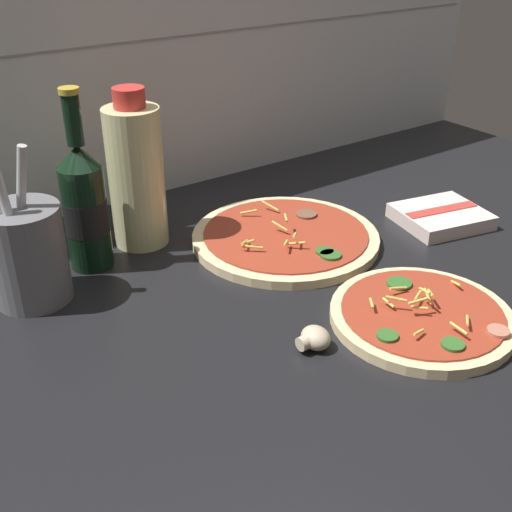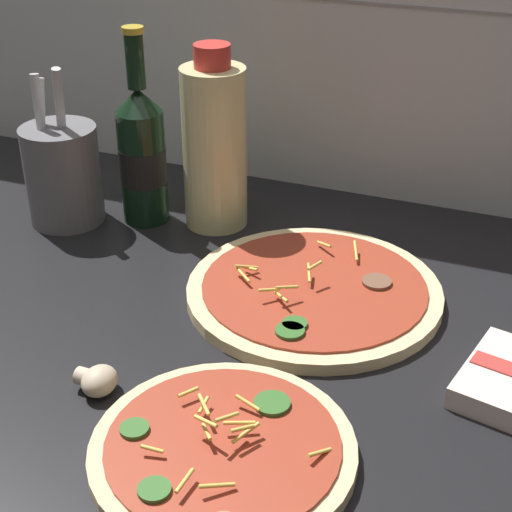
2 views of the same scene
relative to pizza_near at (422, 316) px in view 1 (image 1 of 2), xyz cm
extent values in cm
cube|color=black|center=(-7.85, 12.52, -2.10)|extent=(160.00, 90.00, 2.50)
cube|color=silver|center=(-7.85, 58.02, 26.65)|extent=(160.00, 1.00, 60.00)
cube|color=gray|center=(-7.85, 57.47, 26.65)|extent=(156.80, 0.16, 0.30)
cylinder|color=beige|center=(0.01, 0.02, -0.15)|extent=(23.50, 23.50, 1.40)
cylinder|color=#9E3823|center=(0.01, 0.02, 0.70)|extent=(20.68, 20.68, 0.30)
cylinder|color=#B7755B|center=(3.87, -8.56, 1.05)|extent=(2.73, 2.73, 0.40)
cylinder|color=#336628|center=(-8.17, -1.51, 1.05)|extent=(2.64, 2.64, 0.40)
cylinder|color=#336628|center=(-2.81, -7.19, 1.05)|extent=(2.78, 2.78, 0.40)
cylinder|color=#336628|center=(2.24, 6.21, 1.05)|extent=(3.42, 3.42, 0.40)
cylinder|color=#EFCC56|center=(0.40, 4.74, 1.69)|extent=(2.64, 0.93, 0.81)
cylinder|color=#EFCC56|center=(-1.28, -0.44, 2.01)|extent=(1.68, 1.76, 0.40)
cylinder|color=#EFCC56|center=(8.30, 1.54, 1.25)|extent=(1.65, 2.64, 1.24)
cylinder|color=#EFCC56|center=(-4.88, -3.67, 1.60)|extent=(2.03, 0.69, 0.63)
cylinder|color=#EFCC56|center=(1.92, -5.41, 1.61)|extent=(2.61, 2.15, 0.94)
cylinder|color=#EFCC56|center=(1.83, 0.85, 1.86)|extent=(1.80, 2.76, 0.90)
cylinder|color=#EFCC56|center=(-5.21, 3.96, 1.82)|extent=(1.48, 1.89, 0.41)
cylinder|color=#EFCC56|center=(-0.59, -6.10, 1.83)|extent=(0.55, 2.72, 0.45)
cylinder|color=#EFCC56|center=(-3.19, 3.00, 1.67)|extent=(0.38, 1.98, 0.69)
cylinder|color=#EFCC56|center=(0.86, 1.71, 1.95)|extent=(2.67, 1.61, 0.54)
cylinder|color=#EFCC56|center=(0.29, 0.30, 3.55)|extent=(1.43, 2.71, 1.15)
cylinder|color=#EFCC56|center=(-2.74, 2.16, 2.52)|extent=(2.10, 2.15, 0.65)
cylinder|color=#EFCC56|center=(-1.42, -0.25, 2.98)|extent=(2.67, 1.26, 0.76)
cylinder|color=#EFCC56|center=(1.69, 0.42, 2.65)|extent=(1.68, 2.11, 0.84)
cylinder|color=beige|center=(-0.74, 27.80, -0.13)|extent=(29.66, 29.66, 1.43)
cylinder|color=#9E3823|center=(-0.74, 27.80, 0.73)|extent=(26.10, 26.10, 0.30)
cylinder|color=#336628|center=(-0.12, 17.70, 1.08)|extent=(3.14, 3.14, 0.40)
cylinder|color=#336628|center=(-0.10, 19.11, 1.08)|extent=(2.75, 2.75, 0.40)
cylinder|color=brown|center=(5.90, 30.79, 1.08)|extent=(3.46, 3.46, 0.40)
cylinder|color=#EFCC56|center=(-2.18, 36.03, 1.73)|extent=(2.46, 2.05, 0.99)
cylinder|color=#EFCC56|center=(-1.57, 28.30, 2.02)|extent=(1.41, 2.83, 1.16)
cylinder|color=#EFCC56|center=(-2.89, 22.57, 1.79)|extent=(2.42, 2.34, 0.85)
cylinder|color=#EFCC56|center=(-8.43, 27.21, 1.67)|extent=(2.11, 1.07, 0.78)
cylinder|color=#EFCC56|center=(-8.74, 25.55, 1.69)|extent=(2.72, 2.37, 0.53)
cylinder|color=#EFCC56|center=(-2.52, 23.30, 2.70)|extent=(2.22, 2.17, 0.87)
cylinder|color=#EFCC56|center=(1.98, 35.67, 1.87)|extent=(1.55, 3.26, 1.22)
cylinder|color=#EFCC56|center=(-4.48, 22.91, 2.14)|extent=(2.18, 2.01, 0.74)
cylinder|color=#EFCC56|center=(-0.76, 27.78, 3.45)|extent=(1.30, 1.98, 0.63)
cylinder|color=#EFCC56|center=(-8.96, 27.16, 1.84)|extent=(2.38, 2.10, 1.08)
cylinder|color=black|center=(-28.73, 38.62, 6.90)|extent=(6.31, 6.31, 15.48)
cone|color=black|center=(-28.73, 38.62, 16.21)|extent=(6.31, 6.31, 3.14)
cylinder|color=black|center=(-28.73, 38.62, 21.28)|extent=(2.40, 2.40, 6.99)
cylinder|color=gold|center=(-28.73, 38.62, 25.17)|extent=(2.76, 2.76, 0.80)
cylinder|color=black|center=(-28.73, 38.62, 7.21)|extent=(6.37, 6.37, 4.96)
cylinder|color=beige|center=(-19.24, 41.23, 9.95)|extent=(8.50, 8.50, 21.59)
cylinder|color=red|center=(-19.24, 41.23, 22.22)|extent=(4.67, 4.67, 2.94)
cylinder|color=beige|center=(-16.26, 3.66, 0.54)|extent=(1.79, 1.79, 1.79)
ellipsoid|color=#C6B293|center=(-14.67, 3.66, 0.54)|extent=(3.37, 3.97, 2.78)
cylinder|color=slate|center=(-38.75, 34.37, 5.86)|extent=(10.18, 10.18, 13.40)
cylinder|color=#BCBCC1|center=(-40.34, 33.25, 12.08)|extent=(2.66, 3.07, 15.17)
cylinder|color=#BCBCC1|center=(-38.26, 34.83, 12.72)|extent=(3.92, 4.10, 16.32)
cylinder|color=#BCBCC1|center=(-41.28, 34.22, 11.61)|extent=(1.45, 4.22, 14.12)
cube|color=beige|center=(24.85, 18.25, 0.35)|extent=(16.05, 14.80, 2.40)
cube|color=#B73833|center=(24.85, 18.25, 1.63)|extent=(13.28, 4.89, 0.16)
camera|label=1|loc=(-56.87, -43.73, 46.36)|focal=45.00mm
camera|label=2|loc=(21.70, -46.40, 48.38)|focal=55.00mm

